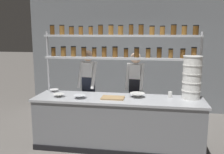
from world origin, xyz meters
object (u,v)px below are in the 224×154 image
(spice_shelf_unit, at_px, (121,48))
(serving_cup_front, at_px, (170,95))
(container_stack, at_px, (192,78))
(prep_bowl_near_right, at_px, (137,95))
(prep_bowl_near_left, at_px, (80,97))
(chef_center, at_px, (135,88))
(chef_left, at_px, (88,86))
(prep_bowl_center_back, at_px, (59,95))
(cutting_board, at_px, (113,98))
(prep_bowl_center_front, at_px, (54,91))

(spice_shelf_unit, height_order, serving_cup_front, spice_shelf_unit)
(container_stack, xyz_separation_m, prep_bowl_near_right, (-0.93, -0.06, -0.34))
(prep_bowl_near_left, bearing_deg, container_stack, 8.65)
(spice_shelf_unit, xyz_separation_m, chef_center, (0.25, 0.33, -0.82))
(chef_left, distance_m, prep_bowl_near_left, 0.70)
(chef_center, xyz_separation_m, container_stack, (1.01, -0.50, 0.33))
(chef_center, distance_m, prep_bowl_near_left, 1.21)
(spice_shelf_unit, bearing_deg, prep_bowl_near_left, -145.33)
(prep_bowl_center_back, distance_m, serving_cup_front, 2.00)
(prep_bowl_near_right, bearing_deg, chef_center, 98.17)
(prep_bowl_near_right, bearing_deg, cutting_board, -159.82)
(container_stack, relative_size, prep_bowl_near_right, 2.74)
(chef_left, bearing_deg, spice_shelf_unit, -10.15)
(prep_bowl_near_left, distance_m, serving_cup_front, 1.60)
(container_stack, distance_m, prep_bowl_near_left, 1.98)
(cutting_board, relative_size, serving_cup_front, 3.79)
(prep_bowl_center_back, bearing_deg, chef_center, 29.87)
(spice_shelf_unit, height_order, prep_bowl_center_front, spice_shelf_unit)
(spice_shelf_unit, xyz_separation_m, prep_bowl_center_front, (-1.30, -0.07, -0.85))
(container_stack, bearing_deg, chef_center, 153.80)
(prep_bowl_center_front, bearing_deg, cutting_board, -14.42)
(prep_bowl_center_front, bearing_deg, serving_cup_front, -2.29)
(prep_bowl_center_front, bearing_deg, chef_center, 14.35)
(chef_center, height_order, serving_cup_front, chef_center)
(spice_shelf_unit, bearing_deg, chef_center, 52.49)
(chef_left, bearing_deg, prep_bowl_center_back, -110.20)
(prep_bowl_center_front, relative_size, prep_bowl_center_back, 0.85)
(chef_center, relative_size, prep_bowl_center_front, 9.52)
(chef_left, height_order, serving_cup_front, chef_left)
(container_stack, distance_m, serving_cup_front, 0.48)
(chef_center, bearing_deg, prep_bowl_center_back, -142.93)
(cutting_board, relative_size, prep_bowl_center_front, 2.27)
(prep_bowl_near_left, bearing_deg, chef_center, 40.74)
(prep_bowl_center_back, relative_size, prep_bowl_near_right, 0.75)
(container_stack, height_order, serving_cup_front, container_stack)
(prep_bowl_near_left, relative_size, serving_cup_front, 2.09)
(cutting_board, xyz_separation_m, prep_bowl_center_front, (-1.21, 0.31, 0.01))
(spice_shelf_unit, distance_m, container_stack, 1.37)
(chef_center, height_order, cutting_board, chef_center)
(cutting_board, xyz_separation_m, prep_bowl_near_left, (-0.58, -0.08, 0.02))
(serving_cup_front, bearing_deg, chef_center, 143.44)
(chef_left, relative_size, prep_bowl_near_left, 7.77)
(serving_cup_front, bearing_deg, prep_bowl_near_left, -169.08)
(chef_left, bearing_deg, prep_bowl_center_front, -144.06)
(prep_bowl_center_front, distance_m, serving_cup_front, 2.22)
(chef_center, bearing_deg, chef_left, -167.37)
(chef_center, height_order, container_stack, chef_center)
(cutting_board, distance_m, prep_bowl_near_left, 0.58)
(prep_bowl_center_back, bearing_deg, cutting_board, 2.80)
(spice_shelf_unit, relative_size, serving_cup_front, 27.46)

